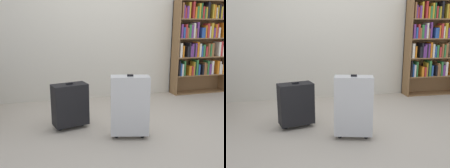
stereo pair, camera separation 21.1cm
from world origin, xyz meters
The scene contains 5 objects.
ground_plane centered at (0.00, 0.00, 0.00)m, with size 10.22×10.22×0.00m, color #B2A899.
back_wall centered at (0.00, 1.67, 1.30)m, with size 5.84×0.10×2.60m, color beige.
bookshelf centered at (1.85, 1.47, 0.94)m, with size 1.11×0.28×1.72m.
suitcase_black centered at (-0.73, 0.31, 0.31)m, with size 0.47×0.32×0.60m.
suitcase_silver centered at (-0.10, -0.16, 0.39)m, with size 0.47×0.29×0.76m.
Camera 2 is at (-0.82, -2.90, 1.31)m, focal length 41.60 mm.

